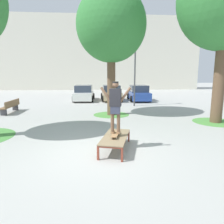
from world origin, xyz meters
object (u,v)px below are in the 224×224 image
Objects in this scene: car_white at (84,94)px; car_blue at (139,93)px; tree_mid_back at (111,26)px; skateboard at (115,134)px; skater at (115,104)px; skate_box at (115,138)px; park_bench at (10,106)px; light_post at (135,57)px; car_tan at (111,93)px.

car_blue is (5.33, -0.36, 0.00)m from car_white.
skateboard is at bearing -92.72° from tree_mid_back.
skater is 0.23× the size of tree_mid_back.
tree_mid_back is (0.29, 6.07, 4.85)m from skate_box.
skater is at bearing -104.74° from car_blue.
park_bench is at bearing 130.92° from skateboard.
light_post reaches higher than park_bench.
tree_mid_back reaches higher than car_blue.
tree_mid_back is at bearing 87.27° from skate_box.
car_white is 0.73× the size of light_post.
light_post reaches higher than skater.
car_tan reaches higher than skateboard.
skateboard is 0.19× the size of car_blue.
skate_box is 0.48× the size of car_tan.
skater reaches higher than skate_box.
car_blue is at bearing -7.50° from car_tan.
skateboard is 7.70m from tree_mid_back.
tree_mid_back is 3.09× the size of park_bench.
car_white is 1.76× the size of park_bench.
light_post is at bearing -106.85° from car_blue.
skateboard is at bearing -103.95° from light_post.
skater is (0.00, 0.01, 1.12)m from skate_box.
tree_mid_back is 9.01m from car_white.
tree_mid_back is at bearing 87.29° from skater.
car_blue is (3.46, 13.17, -0.84)m from skater.
tree_mid_back is (0.29, 6.07, 4.73)m from skateboard.
skateboard is 10.44m from light_post.
skater reaches higher than car_blue.
park_bench is at bearing 130.93° from skater.
skateboard is at bearing -104.74° from car_blue.
car_blue reaches higher than skate_box.
car_white is (-1.86, 13.54, 0.28)m from skate_box.
skate_box is 0.27× the size of tree_mid_back.
light_post is at bearing 76.05° from skater.
skater is at bearing -93.40° from car_tan.
skater is at bearing 76.02° from skateboard.
park_bench reaches higher than skateboard.
car_white reaches higher than park_bench.
car_tan is at bearing 112.09° from light_post.
skater is 13.64m from car_blue.
car_blue is at bearing -3.91° from car_white.
tree_mid_back reaches higher than skateboard.
park_bench is (-9.75, -5.92, -0.24)m from car_blue.
light_post reaches higher than car_white.
car_blue is at bearing 73.15° from light_post.
park_bench is (-6.28, 7.24, -1.08)m from skater.
skateboard is 13.66m from car_white.
car_white reaches higher than skateboard.
light_post reaches higher than skate_box.
skater reaches higher than car_white.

